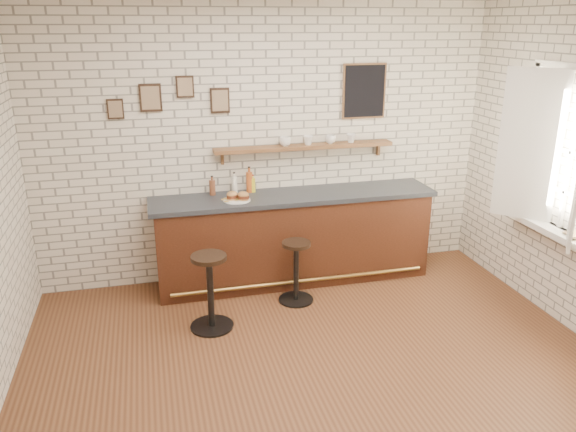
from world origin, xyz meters
name	(u,v)px	position (x,y,z in m)	size (l,w,h in m)	color
ground	(319,365)	(0.00, 0.00, 0.00)	(5.00, 5.00, 0.00)	brown
bar_counter	(294,237)	(0.23, 1.70, 0.51)	(3.10, 0.65, 1.01)	#452012
sandwich_plate	(237,200)	(-0.41, 1.62, 1.02)	(0.28, 0.28, 0.01)	white
ciabatta_sandwich	(238,196)	(-0.40, 1.62, 1.06)	(0.28, 0.21, 0.08)	#B5834A
potato_chips	(236,199)	(-0.42, 1.62, 1.02)	(0.25, 0.17, 0.00)	gold
bitters_bottle_brown	(212,187)	(-0.63, 1.89, 1.10)	(0.07, 0.07, 0.21)	brown
bitters_bottle_white	(234,185)	(-0.39, 1.89, 1.11)	(0.06, 0.06, 0.24)	silver
bitters_bottle_amber	(249,182)	(-0.22, 1.89, 1.13)	(0.07, 0.07, 0.29)	#B04E1C
condiment_bottle_yellow	(252,185)	(-0.19, 1.89, 1.09)	(0.06, 0.06, 0.20)	yellow
bar_stool_left	(210,289)	(-0.81, 0.86, 0.40)	(0.41, 0.41, 0.75)	black
bar_stool_right	(296,270)	(0.12, 1.19, 0.35)	(0.37, 0.37, 0.66)	black
wall_shelf	(305,147)	(0.40, 1.90, 1.48)	(2.00, 0.18, 0.18)	brown
shelf_cup_a	(285,141)	(0.18, 1.90, 1.55)	(0.13, 0.13, 0.10)	white
shelf_cup_b	(308,140)	(0.44, 1.90, 1.55)	(0.11, 0.11, 0.10)	white
shelf_cup_c	(331,139)	(0.70, 1.90, 1.55)	(0.12, 0.12, 0.09)	white
shelf_cup_d	(351,138)	(0.94, 1.90, 1.55)	(0.11, 0.11, 0.10)	white
back_wall_decor	(287,94)	(0.23, 1.98, 2.05)	(2.96, 0.02, 0.56)	black
window_sill	(552,230)	(2.40, 0.30, 0.90)	(0.20, 1.35, 0.06)	white
casement_window	(561,153)	(2.36, 0.30, 1.65)	(0.40, 1.30, 1.56)	white
book_lower	(571,237)	(2.38, 0.03, 0.94)	(0.17, 0.22, 0.02)	tan
book_upper	(569,233)	(2.38, 0.06, 0.96)	(0.15, 0.20, 0.02)	tan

